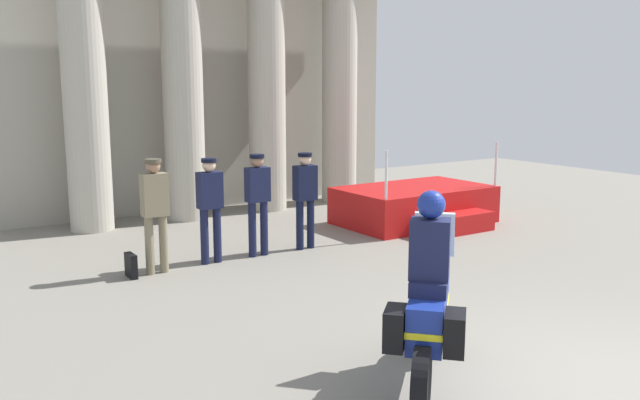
% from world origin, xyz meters
% --- Properties ---
extents(ground_plane, '(28.00, 28.00, 0.00)m').
position_xyz_m(ground_plane, '(0.00, 0.00, 0.00)').
color(ground_plane, gray).
extents(colonnade_backdrop, '(9.43, 1.68, 5.93)m').
position_xyz_m(colonnade_backdrop, '(0.77, 10.23, 3.20)').
color(colonnade_backdrop, '#A49F91').
rests_on(colonnade_backdrop, ground_plane).
extents(reviewing_stand, '(3.03, 2.36, 1.64)m').
position_xyz_m(reviewing_stand, '(3.49, 6.70, 0.36)').
color(reviewing_stand, '#B71414').
rests_on(reviewing_stand, ground_plane).
extents(officer_in_row_0, '(0.38, 0.24, 1.74)m').
position_xyz_m(officer_in_row_0, '(-2.21, 6.12, 1.03)').
color(officer_in_row_0, '#7A7056').
rests_on(officer_in_row_0, ground_plane).
extents(officer_in_row_1, '(0.38, 0.24, 1.68)m').
position_xyz_m(officer_in_row_1, '(-1.28, 6.20, 0.99)').
color(officer_in_row_1, '#141938').
rests_on(officer_in_row_1, ground_plane).
extents(officer_in_row_2, '(0.38, 0.24, 1.70)m').
position_xyz_m(officer_in_row_2, '(-0.44, 6.19, 1.00)').
color(officer_in_row_2, '#141938').
rests_on(officer_in_row_2, ground_plane).
extents(officer_in_row_3, '(0.38, 0.24, 1.67)m').
position_xyz_m(officer_in_row_3, '(0.47, 6.17, 0.98)').
color(officer_in_row_3, black).
rests_on(officer_in_row_3, ground_plane).
extents(motorcycle_with_rider, '(1.60, 1.52, 1.90)m').
position_xyz_m(motorcycle_with_rider, '(-1.45, 0.97, 0.79)').
color(motorcycle_with_rider, black).
rests_on(motorcycle_with_rider, ground_plane).
extents(briefcase_on_ground, '(0.10, 0.32, 0.36)m').
position_xyz_m(briefcase_on_ground, '(-2.62, 6.11, 0.18)').
color(briefcase_on_ground, black).
rests_on(briefcase_on_ground, ground_plane).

